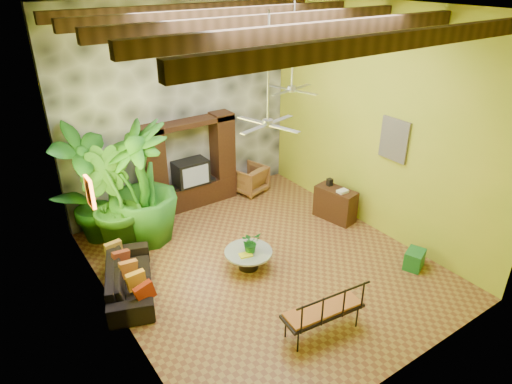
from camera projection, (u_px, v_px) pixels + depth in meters
ground at (263, 263)px, 9.57m from camera, size 7.00×7.00×0.00m
ceiling at (265, 7)px, 7.31m from camera, size 6.00×7.00×0.02m
back_wall at (179, 107)px, 11.01m from camera, size 6.00×0.02×5.00m
left_wall at (103, 194)px, 6.92m from camera, size 0.02×7.00×5.00m
right_wall at (375, 123)px, 9.96m from camera, size 0.02×7.00×5.00m
stone_accent_wall at (181, 108)px, 10.96m from camera, size 5.98×0.10×4.98m
ceiling_beams at (264, 21)px, 7.41m from camera, size 5.95×5.36×0.22m
entertainment_center at (190, 171)px, 11.43m from camera, size 2.40×0.55×2.30m
ceiling_fan_front at (268, 112)px, 7.63m from camera, size 1.28×1.28×1.86m
ceiling_fan_back at (292, 79)px, 9.72m from camera, size 1.28×1.28×1.86m
wall_art_mask at (90, 192)px, 7.85m from camera, size 0.06×0.32×0.55m
wall_art_painting at (394, 140)px, 9.59m from camera, size 0.06×0.70×0.90m
sofa at (129, 278)px, 8.62m from camera, size 1.46×2.22×0.60m
wicker_armchair at (249, 179)px, 12.38m from camera, size 0.98×1.00×0.75m
tall_plant_a at (88, 185)px, 9.74m from camera, size 1.74×1.57×2.75m
tall_plant_b at (111, 203)px, 9.53m from camera, size 1.54×1.60×2.28m
tall_plant_c at (141, 185)px, 9.78m from camera, size 1.80×1.80×2.73m
coffee_table at (248, 257)px, 9.31m from camera, size 0.98×0.98×0.40m
centerpiece_plant at (251, 242)px, 9.14m from camera, size 0.41×0.36×0.44m
yellow_tray at (246, 255)px, 9.10m from camera, size 0.30×0.24×0.03m
iron_bench at (326, 309)px, 7.49m from camera, size 1.46×0.66×0.57m
side_console at (335, 204)px, 11.04m from camera, size 0.64×1.07×0.80m
green_bin at (414, 259)px, 9.34m from camera, size 0.54×0.48×0.39m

